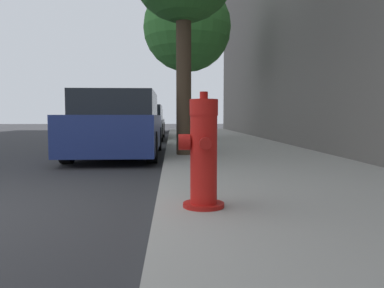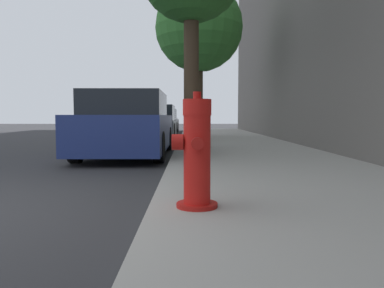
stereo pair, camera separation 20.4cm
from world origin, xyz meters
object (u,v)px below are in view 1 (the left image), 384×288
object	(u,v)px
street_tree_far	(187,28)
parked_car_near	(119,126)
fire_hydrant	(203,154)
parked_car_far	(148,121)
parked_car_mid	(141,123)

from	to	relation	value
street_tree_far	parked_car_near	bearing A→B (deg)	-111.55
fire_hydrant	parked_car_far	size ratio (longest dim) A/B	0.25
fire_hydrant	street_tree_far	size ratio (longest dim) A/B	0.19
parked_car_mid	parked_car_near	bearing A→B (deg)	-90.07
parked_car_near	street_tree_far	world-z (taller)	street_tree_far
fire_hydrant	parked_car_near	distance (m)	5.42
parked_car_far	fire_hydrant	bearing A→B (deg)	-84.75
parked_car_near	street_tree_far	xyz separation A→B (m)	(1.69, 4.27, 3.12)
fire_hydrant	street_tree_far	bearing A→B (deg)	88.49
parked_car_mid	street_tree_far	distance (m)	3.95
fire_hydrant	parked_car_mid	bearing A→B (deg)	97.31
parked_car_mid	parked_car_far	xyz separation A→B (m)	(-0.14, 5.90, -0.01)
fire_hydrant	parked_car_near	world-z (taller)	parked_car_near
parked_car_near	parked_car_mid	distance (m)	5.93
fire_hydrant	parked_car_mid	xyz separation A→B (m)	(-1.43, 11.15, 0.06)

